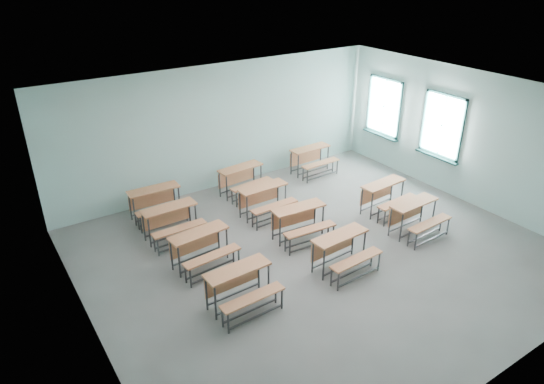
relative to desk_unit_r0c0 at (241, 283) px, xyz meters
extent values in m
cube|color=slate|center=(2.19, 0.58, -0.50)|extent=(9.00, 8.00, 0.02)
cube|color=silver|center=(2.19, 0.58, 2.72)|extent=(9.00, 8.00, 0.02)
cube|color=#9CC3BD|center=(2.19, 4.59, 1.11)|extent=(9.00, 0.02, 3.20)
cube|color=#9CC3BD|center=(2.19, -3.43, 1.11)|extent=(9.00, 0.02, 3.20)
cube|color=#9CC3BD|center=(-2.32, 0.58, 1.11)|extent=(0.02, 8.00, 3.20)
cube|color=#9CC3BD|center=(6.70, 0.58, 1.11)|extent=(0.02, 8.00, 3.20)
cube|color=#174241|center=(6.66, 3.38, 0.44)|extent=(0.06, 1.20, 0.06)
cube|color=#174241|center=(6.66, 3.38, 1.98)|extent=(0.06, 1.20, 0.06)
cube|color=#174241|center=(6.66, 2.81, 1.21)|extent=(0.06, 0.06, 1.60)
cube|color=#174241|center=(6.66, 3.95, 1.21)|extent=(0.06, 0.06, 1.60)
cube|color=#174241|center=(6.66, 3.38, 1.21)|extent=(0.04, 0.04, 1.48)
cube|color=#174241|center=(6.66, 3.38, 1.21)|extent=(0.04, 1.08, 0.04)
cube|color=#174241|center=(6.62, 3.38, 0.38)|extent=(0.14, 1.28, 0.04)
cube|color=white|center=(6.68, 3.38, 1.21)|extent=(0.01, 1.08, 1.48)
cube|color=#174241|center=(6.66, 1.38, 0.44)|extent=(0.06, 1.20, 0.06)
cube|color=#174241|center=(6.66, 1.38, 1.98)|extent=(0.06, 1.20, 0.06)
cube|color=#174241|center=(6.66, 0.81, 1.21)|extent=(0.06, 0.06, 1.60)
cube|color=#174241|center=(6.66, 1.95, 1.21)|extent=(0.06, 0.06, 1.60)
cube|color=#174241|center=(6.66, 1.38, 1.21)|extent=(0.04, 0.04, 1.48)
cube|color=#174241|center=(6.66, 1.38, 1.21)|extent=(0.04, 1.08, 0.04)
cube|color=#174241|center=(6.62, 1.38, 0.38)|extent=(0.14, 1.28, 0.04)
cube|color=white|center=(6.68, 1.38, 1.21)|extent=(0.01, 1.08, 1.48)
cube|color=#B16640|center=(0.00, 0.11, 0.22)|extent=(1.18, 0.42, 0.04)
cube|color=#B16640|center=(-0.01, 0.29, -0.08)|extent=(1.11, 0.05, 0.40)
cylinder|color=#37393C|center=(-0.53, -0.07, -0.15)|extent=(0.04, 0.04, 0.69)
cylinder|color=#37393C|center=(0.54, -0.03, -0.15)|extent=(0.04, 0.04, 0.69)
cylinder|color=#37393C|center=(-0.54, 0.25, -0.15)|extent=(0.04, 0.04, 0.69)
cylinder|color=#37393C|center=(0.53, 0.28, -0.15)|extent=(0.04, 0.04, 0.69)
cube|color=#37393C|center=(0.00, -0.05, -0.39)|extent=(1.07, 0.06, 0.03)
cube|color=#37393C|center=(-0.01, 0.26, -0.39)|extent=(1.07, 0.06, 0.03)
cube|color=#B16640|center=(0.01, -0.36, -0.07)|extent=(1.18, 0.28, 0.03)
cylinder|color=#37393C|center=(-0.52, -0.47, -0.29)|extent=(0.04, 0.04, 0.40)
cylinder|color=#37393C|center=(0.55, -0.44, -0.29)|extent=(0.04, 0.04, 0.40)
cylinder|color=#37393C|center=(-0.53, -0.29, -0.29)|extent=(0.04, 0.04, 0.40)
cylinder|color=#37393C|center=(0.54, -0.25, -0.29)|extent=(0.04, 0.04, 0.40)
cube|color=#37393C|center=(0.01, -0.45, -0.41)|extent=(1.07, 0.06, 0.03)
cube|color=#37393C|center=(0.01, -0.27, -0.41)|extent=(1.07, 0.06, 0.03)
cube|color=#B16640|center=(2.18, -0.02, 0.22)|extent=(1.19, 0.45, 0.04)
cube|color=#B16640|center=(2.18, 0.16, -0.08)|extent=(1.11, 0.08, 0.40)
cylinder|color=#37393C|center=(1.66, -0.20, -0.15)|extent=(0.04, 0.04, 0.69)
cylinder|color=#37393C|center=(2.73, -0.15, -0.15)|extent=(0.04, 0.04, 0.69)
cylinder|color=#37393C|center=(1.64, 0.11, -0.15)|extent=(0.04, 0.04, 0.69)
cylinder|color=#37393C|center=(2.71, 0.16, -0.15)|extent=(0.04, 0.04, 0.69)
cube|color=#37393C|center=(2.19, -0.17, -0.39)|extent=(1.07, 0.08, 0.03)
cube|color=#37393C|center=(2.18, 0.14, -0.39)|extent=(1.07, 0.08, 0.03)
cube|color=#B16640|center=(2.21, -0.49, -0.07)|extent=(1.18, 0.30, 0.03)
cylinder|color=#37393C|center=(1.68, -0.60, -0.29)|extent=(0.04, 0.04, 0.40)
cylinder|color=#37393C|center=(2.75, -0.55, -0.29)|extent=(0.04, 0.04, 0.40)
cylinder|color=#37393C|center=(1.67, -0.42, -0.29)|extent=(0.04, 0.04, 0.40)
cylinder|color=#37393C|center=(2.74, -0.37, -0.29)|extent=(0.04, 0.04, 0.40)
cube|color=#37393C|center=(2.21, -0.58, -0.41)|extent=(1.07, 0.08, 0.03)
cube|color=#37393C|center=(2.20, -0.39, -0.41)|extent=(1.07, 0.08, 0.03)
cube|color=#B16640|center=(4.41, 0.13, 0.22)|extent=(1.18, 0.44, 0.04)
cube|color=#B16640|center=(4.41, 0.31, -0.08)|extent=(1.11, 0.06, 0.40)
cylinder|color=#37393C|center=(3.89, -0.05, -0.15)|extent=(0.04, 0.04, 0.69)
cylinder|color=#37393C|center=(4.96, -0.01, -0.15)|extent=(0.04, 0.04, 0.69)
cylinder|color=#37393C|center=(3.87, 0.26, -0.15)|extent=(0.04, 0.04, 0.69)
cylinder|color=#37393C|center=(4.94, 0.31, -0.15)|extent=(0.04, 0.04, 0.69)
cube|color=#37393C|center=(4.42, -0.03, -0.39)|extent=(1.07, 0.07, 0.03)
cube|color=#37393C|center=(4.41, 0.28, -0.39)|extent=(1.07, 0.07, 0.03)
cube|color=#B16640|center=(4.43, -0.34, -0.07)|extent=(1.18, 0.29, 0.03)
cylinder|color=#37393C|center=(3.90, -0.45, -0.29)|extent=(0.04, 0.04, 0.40)
cylinder|color=#37393C|center=(4.97, -0.41, -0.29)|extent=(0.04, 0.04, 0.40)
cylinder|color=#37393C|center=(3.89, -0.27, -0.29)|extent=(0.04, 0.04, 0.40)
cylinder|color=#37393C|center=(4.97, -0.22, -0.29)|extent=(0.04, 0.04, 0.40)
cube|color=#37393C|center=(4.44, -0.43, -0.41)|extent=(1.07, 0.07, 0.03)
cube|color=#37393C|center=(4.43, -0.25, -0.41)|extent=(1.07, 0.07, 0.03)
cube|color=#B16640|center=(-0.02, 1.57, 0.22)|extent=(1.20, 0.48, 0.04)
cube|color=#B16640|center=(-0.04, 1.75, -0.08)|extent=(1.11, 0.11, 0.40)
cylinder|color=#37393C|center=(-0.55, 1.37, -0.15)|extent=(0.04, 0.04, 0.69)
cylinder|color=#37393C|center=(0.52, 1.46, -0.15)|extent=(0.04, 0.04, 0.69)
cylinder|color=#37393C|center=(-0.57, 1.68, -0.15)|extent=(0.04, 0.04, 0.69)
cylinder|color=#37393C|center=(0.50, 1.77, -0.15)|extent=(0.04, 0.04, 0.69)
cube|color=#37393C|center=(-0.01, 1.41, -0.39)|extent=(1.07, 0.12, 0.03)
cube|color=#37393C|center=(-0.04, 1.72, -0.39)|extent=(1.07, 0.12, 0.03)
cube|color=#B16640|center=(0.01, 1.10, -0.07)|extent=(1.19, 0.34, 0.03)
cylinder|color=#37393C|center=(-0.51, 0.97, -0.29)|extent=(0.04, 0.04, 0.40)
cylinder|color=#37393C|center=(0.56, 1.05, -0.29)|extent=(0.04, 0.04, 0.40)
cylinder|color=#37393C|center=(-0.53, 1.15, -0.29)|extent=(0.04, 0.04, 0.40)
cylinder|color=#37393C|center=(0.54, 1.24, -0.29)|extent=(0.04, 0.04, 0.40)
cube|color=#37393C|center=(0.02, 1.01, -0.41)|extent=(1.07, 0.12, 0.03)
cube|color=#37393C|center=(0.01, 1.19, -0.41)|extent=(1.07, 0.12, 0.03)
cube|color=#B16640|center=(2.20, 1.34, 0.22)|extent=(1.20, 0.48, 0.04)
cube|color=#B16640|center=(2.21, 1.51, -0.08)|extent=(1.11, 0.11, 0.40)
cylinder|color=#37393C|center=(1.65, 1.22, -0.15)|extent=(0.04, 0.04, 0.69)
cylinder|color=#37393C|center=(2.72, 1.14, -0.15)|extent=(0.04, 0.04, 0.69)
cylinder|color=#37393C|center=(1.68, 1.53, -0.15)|extent=(0.04, 0.04, 0.69)
cylinder|color=#37393C|center=(2.74, 1.45, -0.15)|extent=(0.04, 0.04, 0.69)
cube|color=#37393C|center=(2.18, 1.18, -0.39)|extent=(1.07, 0.12, 0.03)
cube|color=#37393C|center=(2.21, 1.49, -0.39)|extent=(1.07, 0.12, 0.03)
cube|color=#B16640|center=(2.16, 0.87, -0.07)|extent=(1.19, 0.34, 0.03)
cylinder|color=#37393C|center=(1.62, 0.82, -0.29)|extent=(0.04, 0.04, 0.40)
cylinder|color=#37393C|center=(2.68, 0.73, -0.29)|extent=(0.04, 0.04, 0.40)
cylinder|color=#37393C|center=(1.63, 1.01, -0.29)|extent=(0.04, 0.04, 0.40)
cylinder|color=#37393C|center=(2.70, 0.92, -0.29)|extent=(0.04, 0.04, 0.40)
cube|color=#37393C|center=(2.15, 0.78, -0.41)|extent=(1.07, 0.12, 0.03)
cube|color=#37393C|center=(2.17, 0.96, -0.41)|extent=(1.07, 0.12, 0.03)
cube|color=#B16640|center=(4.58, 1.20, 0.22)|extent=(1.19, 0.47, 0.04)
cube|color=#B16640|center=(4.56, 1.38, -0.08)|extent=(1.11, 0.10, 0.40)
cylinder|color=#37393C|center=(4.05, 1.01, -0.15)|extent=(0.04, 0.04, 0.69)
cylinder|color=#37393C|center=(5.12, 1.09, -0.15)|extent=(0.04, 0.04, 0.69)
cylinder|color=#37393C|center=(4.03, 1.32, -0.15)|extent=(0.04, 0.04, 0.69)
cylinder|color=#37393C|center=(5.10, 1.40, -0.15)|extent=(0.04, 0.04, 0.69)
cube|color=#37393C|center=(4.59, 1.05, -0.39)|extent=(1.07, 0.10, 0.03)
cube|color=#37393C|center=(4.57, 1.36, -0.39)|extent=(1.07, 0.10, 0.03)
cube|color=#B16640|center=(4.61, 0.74, -0.07)|extent=(1.18, 0.32, 0.03)
cylinder|color=#37393C|center=(4.08, 0.61, -0.29)|extent=(0.04, 0.04, 0.40)
cylinder|color=#37393C|center=(5.15, 0.68, -0.29)|extent=(0.04, 0.04, 0.40)
cylinder|color=#37393C|center=(4.07, 0.79, -0.29)|extent=(0.04, 0.04, 0.40)
cylinder|color=#37393C|center=(5.14, 0.87, -0.29)|extent=(0.04, 0.04, 0.40)
cube|color=#37393C|center=(4.62, 0.65, -0.41)|extent=(1.07, 0.10, 0.03)
cube|color=#37393C|center=(4.60, 0.83, -0.41)|extent=(1.07, 0.10, 0.03)
cube|color=#B16640|center=(-0.09, 2.86, 0.22)|extent=(1.18, 0.41, 0.04)
cube|color=#B16640|center=(-0.10, 3.04, -0.08)|extent=(1.11, 0.04, 0.40)
cylinder|color=#37393C|center=(-0.63, 2.70, -0.15)|extent=(0.04, 0.04, 0.69)
cylinder|color=#37393C|center=(0.45, 2.72, -0.15)|extent=(0.04, 0.04, 0.69)
cylinder|color=#37393C|center=(-0.63, 3.01, -0.15)|extent=(0.04, 0.04, 0.69)
cylinder|color=#37393C|center=(0.44, 3.03, -0.15)|extent=(0.04, 0.04, 0.69)
cube|color=#37393C|center=(-0.09, 2.71, -0.39)|extent=(1.07, 0.05, 0.03)
cube|color=#37393C|center=(-0.10, 3.02, -0.39)|extent=(1.07, 0.05, 0.03)
cube|color=#B16640|center=(-0.08, 2.40, -0.07)|extent=(1.17, 0.27, 0.03)
cylinder|color=#37393C|center=(-0.62, 2.29, -0.29)|extent=(0.04, 0.04, 0.40)
cylinder|color=#37393C|center=(0.45, 2.31, -0.29)|extent=(0.04, 0.04, 0.40)
cylinder|color=#37393C|center=(-0.62, 2.48, -0.29)|extent=(0.04, 0.04, 0.40)
cylinder|color=#37393C|center=(0.45, 2.50, -0.29)|extent=(0.04, 0.04, 0.40)
cube|color=#37393C|center=(-0.08, 2.30, -0.41)|extent=(1.07, 0.05, 0.03)
cube|color=#37393C|center=(-0.09, 2.49, -0.41)|extent=(1.07, 0.05, 0.03)
cube|color=#B16640|center=(2.11, 2.61, 0.22)|extent=(1.18, 0.41, 0.04)
cube|color=#B16640|center=(2.11, 2.79, -0.08)|extent=(1.11, 0.04, 0.40)
cylinder|color=#37393C|center=(1.58, 2.44, -0.15)|extent=(0.04, 0.04, 0.69)
cylinder|color=#37393C|center=(2.65, 2.46, -0.15)|extent=(0.04, 0.04, 0.69)
cylinder|color=#37393C|center=(1.58, 2.75, -0.15)|extent=(0.04, 0.04, 0.69)
cylinder|color=#37393C|center=(2.65, 2.77, -0.15)|extent=(0.04, 0.04, 0.69)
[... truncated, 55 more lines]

